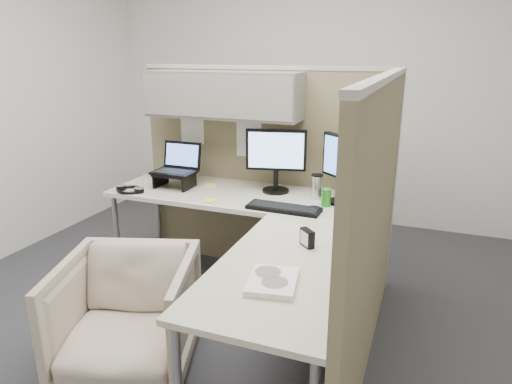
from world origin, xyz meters
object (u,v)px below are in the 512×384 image
(office_chair, at_px, (127,309))
(monitor_left, at_px, (276,156))
(desk, at_px, (253,222))
(keyboard, at_px, (284,208))

(office_chair, height_order, monitor_left, monitor_left)
(desk, xyz_separation_m, keyboard, (0.15, 0.18, 0.05))
(desk, xyz_separation_m, monitor_left, (-0.03, 0.55, 0.32))
(office_chair, distance_m, monitor_left, 1.49)
(desk, relative_size, monitor_left, 4.29)
(monitor_left, distance_m, keyboard, 0.49)
(office_chair, height_order, keyboard, keyboard)
(monitor_left, xyz_separation_m, keyboard, (0.18, -0.37, -0.26))
(monitor_left, bearing_deg, desk, -99.51)
(keyboard, bearing_deg, monitor_left, 118.00)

